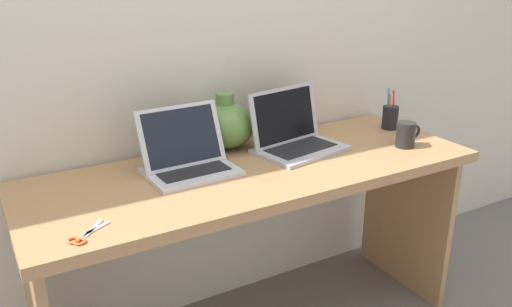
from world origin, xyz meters
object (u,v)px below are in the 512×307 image
object	(u,v)px
laptop_left	(187,155)
laptop_right	(293,134)
green_vase	(225,125)
scissors	(83,236)
pen_cup	(390,117)
coffee_mug	(406,134)

from	to	relation	value
laptop_left	laptop_right	world-z (taller)	laptop_right
laptop_right	green_vase	size ratio (longest dim) A/B	1.64
laptop_left	green_vase	distance (m)	0.28
scissors	pen_cup	bearing A→B (deg)	12.67
scissors	laptop_right	bearing A→B (deg)	19.31
green_vase	pen_cup	size ratio (longest dim) A/B	1.26
laptop_left	coffee_mug	world-z (taller)	laptop_left
green_vase	pen_cup	distance (m)	0.76
laptop_right	coffee_mug	distance (m)	0.45
laptop_right	coffee_mug	world-z (taller)	laptop_right
scissors	coffee_mug	bearing A→B (deg)	4.69
green_vase	scissors	world-z (taller)	green_vase
green_vase	scissors	distance (m)	0.82
laptop_right	green_vase	distance (m)	0.27
laptop_left	scissors	size ratio (longest dim) A/B	2.37
coffee_mug	pen_cup	world-z (taller)	pen_cup
pen_cup	scissors	xyz separation A→B (m)	(-1.41, -0.32, -0.05)
laptop_right	green_vase	xyz separation A→B (m)	(-0.22, 0.15, 0.03)
laptop_right	green_vase	world-z (taller)	laptop_right
laptop_right	coffee_mug	size ratio (longest dim) A/B	3.24
coffee_mug	pen_cup	bearing A→B (deg)	61.84
laptop_right	pen_cup	xyz separation A→B (m)	(0.52, 0.00, -0.01)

